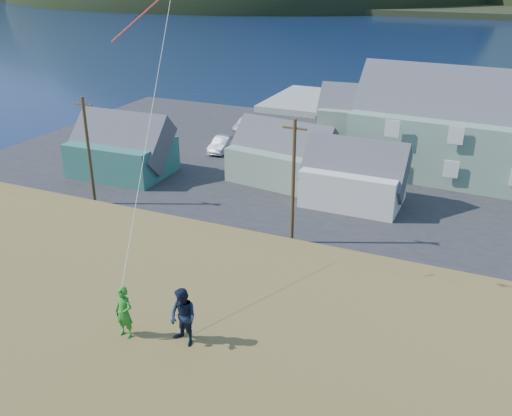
{
  "coord_description": "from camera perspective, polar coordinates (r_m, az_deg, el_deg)",
  "views": [
    {
      "loc": [
        9.53,
        -30.89,
        17.69
      ],
      "look_at": [
        1.32,
        -12.33,
        8.8
      ],
      "focal_mm": 40.0,
      "sensor_mm": 36.0,
      "label": 1
    }
  ],
  "objects": [
    {
      "name": "kite_flyer_green",
      "position": [
        17.7,
        -13.05,
        -10.13
      ],
      "size": [
        0.63,
        0.44,
        1.66
      ],
      "primitive_type": "imported",
      "rotation": [
        0.0,
        0.0,
        -0.07
      ],
      "color": "#238022",
      "rests_on": "hillside"
    },
    {
      "name": "wharf",
      "position": [
        74.59,
        11.35,
        9.84
      ],
      "size": [
        26.0,
        14.0,
        0.9
      ],
      "primitive_type": "cube",
      "color": "gray",
      "rests_on": "ground"
    },
    {
      "name": "kite_flyer_navy",
      "position": [
        17.04,
        -7.3,
        -10.77
      ],
      "size": [
        1.05,
        0.93,
        1.82
      ],
      "primitive_type": "imported",
      "rotation": [
        0.0,
        0.0,
        -0.31
      ],
      "color": "#121C31",
      "rests_on": "hillside"
    },
    {
      "name": "ground",
      "position": [
        36.85,
        5.91,
        -5.17
      ],
      "size": [
        900.0,
        900.0,
        0.0
      ],
      "primitive_type": "plane",
      "color": "#0A1638",
      "rests_on": "ground"
    },
    {
      "name": "utility_poles",
      "position": [
        36.89,
        3.74,
        2.61
      ],
      "size": [
        31.82,
        0.24,
        9.14
      ],
      "color": "#47331E",
      "rests_on": "waterfront_lot"
    },
    {
      "name": "waterfront_lot",
      "position": [
        51.92,
        11.86,
        3.28
      ],
      "size": [
        72.0,
        36.0,
        0.12
      ],
      "primitive_type": "cube",
      "color": "#28282B",
      "rests_on": "ground"
    },
    {
      "name": "shed_white",
      "position": [
        44.6,
        9.8,
        3.26
      ],
      "size": [
        7.82,
        5.23,
        6.24
      ],
      "rotation": [
        0.0,
        0.0,
        0.0
      ],
      "color": "silver",
      "rests_on": "waterfront_lot"
    },
    {
      "name": "grass_strip",
      "position": [
        35.17,
        4.88,
        -6.55
      ],
      "size": [
        110.0,
        8.0,
        0.1
      ],
      "primitive_type": "cube",
      "color": "#4C3D19",
      "rests_on": "ground"
    },
    {
      "name": "shed_palegreen_near",
      "position": [
        48.68,
        2.66,
        5.32
      ],
      "size": [
        9.39,
        6.58,
        6.32
      ],
      "rotation": [
        0.0,
        0.0,
        -0.14
      ],
      "color": "gray",
      "rests_on": "waterfront_lot"
    },
    {
      "name": "parked_cars",
      "position": [
        57.24,
        5.51,
        6.43
      ],
      "size": [
        20.83,
        13.06,
        1.55
      ],
      "color": "silver",
      "rests_on": "waterfront_lot"
    },
    {
      "name": "shed_palegreen_far",
      "position": [
        62.99,
        10.87,
        9.33
      ],
      "size": [
        10.39,
        6.59,
        6.64
      ],
      "rotation": [
        0.0,
        0.0,
        0.1
      ],
      "color": "gray",
      "rests_on": "waterfront_lot"
    },
    {
      "name": "shed_teal",
      "position": [
        51.58,
        -13.31,
        5.92
      ],
      "size": [
        8.76,
        6.3,
        6.78
      ],
      "rotation": [
        0.0,
        0.0,
        0.03
      ],
      "color": "#30716E",
      "rests_on": "waterfront_lot"
    }
  ]
}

